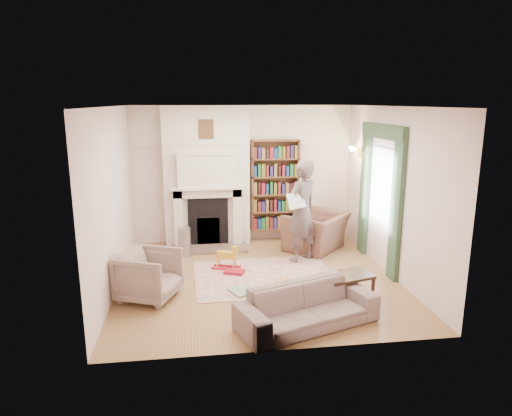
{
  "coord_description": "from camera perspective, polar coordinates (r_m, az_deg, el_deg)",
  "views": [
    {
      "loc": [
        -1.0,
        -7.04,
        2.88
      ],
      "look_at": [
        0.0,
        0.25,
        1.15
      ],
      "focal_mm": 32.0,
      "sensor_mm": 36.0,
      "label": 1
    }
  ],
  "objects": [
    {
      "name": "window",
      "position": [
        8.24,
        15.46,
        2.75
      ],
      "size": [
        0.02,
        0.9,
        1.3
      ],
      "primitive_type": "cube",
      "color": "silver",
      "rests_on": "wall_right"
    },
    {
      "name": "rug",
      "position": [
        7.75,
        1.07,
        -8.53
      ],
      "size": [
        2.38,
        1.86,
        0.01
      ],
      "primitive_type": "cube",
      "rotation": [
        0.0,
        0.0,
        0.03
      ],
      "color": "beige",
      "rests_on": "floor"
    },
    {
      "name": "curtain_left",
      "position": [
        7.65,
        17.14,
        -0.06
      ],
      "size": [
        0.07,
        0.32,
        2.4
      ],
      "primitive_type": "cube",
      "color": "#2B432C",
      "rests_on": "floor"
    },
    {
      "name": "newspaper",
      "position": [
        8.0,
        5.04,
        0.93
      ],
      "size": [
        0.4,
        0.33,
        0.28
      ],
      "primitive_type": "cube",
      "rotation": [
        -0.35,
        0.0,
        0.61
      ],
      "color": "silver",
      "rests_on": "man_reading"
    },
    {
      "name": "sofa",
      "position": [
        6.11,
        6.42,
        -12.12
      ],
      "size": [
        1.99,
        1.3,
        0.54
      ],
      "primitive_type": "imported",
      "rotation": [
        0.0,
        0.0,
        0.34
      ],
      "color": "gray",
      "rests_on": "floor"
    },
    {
      "name": "armchair_reading",
      "position": [
        9.09,
        7.52,
        -2.94
      ],
      "size": [
        1.49,
        1.49,
        0.73
      ],
      "primitive_type": "imported",
      "rotation": [
        0.0,
        0.0,
        3.95
      ],
      "color": "#4D3229",
      "rests_on": "floor"
    },
    {
      "name": "wall_back",
      "position": [
        9.46,
        -1.65,
        4.23
      ],
      "size": [
        4.5,
        0.0,
        4.5
      ],
      "primitive_type": "plane",
      "rotation": [
        1.57,
        0.0,
        0.0
      ],
      "color": "silver",
      "rests_on": "floor"
    },
    {
      "name": "coffee_table",
      "position": [
        6.83,
        11.21,
        -9.93
      ],
      "size": [
        0.8,
        0.63,
        0.45
      ],
      "primitive_type": null,
      "rotation": [
        0.0,
        0.0,
        0.28
      ],
      "color": "black",
      "rests_on": "floor"
    },
    {
      "name": "wall_front",
      "position": [
        5.11,
        3.81,
        -3.63
      ],
      "size": [
        4.5,
        0.0,
        4.5
      ],
      "primitive_type": "plane",
      "rotation": [
        -1.57,
        0.0,
        0.0
      ],
      "color": "silver",
      "rests_on": "floor"
    },
    {
      "name": "ceiling",
      "position": [
        7.11,
        0.28,
        12.58
      ],
      "size": [
        4.5,
        4.5,
        0.0
      ],
      "primitive_type": "plane",
      "rotation": [
        3.14,
        0.0,
        0.0
      ],
      "color": "white",
      "rests_on": "wall_back"
    },
    {
      "name": "pelmet",
      "position": [
        8.11,
        15.57,
        9.22
      ],
      "size": [
        0.09,
        1.7,
        0.24
      ],
      "primitive_type": "cube",
      "color": "#2B432C",
      "rests_on": "wall_right"
    },
    {
      "name": "paraffin_heater",
      "position": [
        8.77,
        -8.92,
        -4.21
      ],
      "size": [
        0.28,
        0.28,
        0.55
      ],
      "primitive_type": "cylinder",
      "rotation": [
        0.0,
        0.0,
        -0.17
      ],
      "color": "#979B9E",
      "rests_on": "floor"
    },
    {
      "name": "rocking_horse",
      "position": [
        8.02,
        -3.76,
        -6.18
      ],
      "size": [
        0.53,
        0.34,
        0.43
      ],
      "primitive_type": null,
      "rotation": [
        0.0,
        0.0,
        -0.32
      ],
      "color": "gold",
      "rests_on": "rug"
    },
    {
      "name": "comic_annuals",
      "position": [
        7.3,
        2.77,
        -9.85
      ],
      "size": [
        0.74,
        0.62,
        0.02
      ],
      "color": "red",
      "rests_on": "rug"
    },
    {
      "name": "bookcase",
      "position": [
        9.46,
        2.37,
        2.84
      ],
      "size": [
        1.0,
        0.24,
        1.85
      ],
      "primitive_type": "cube",
      "color": "brown",
      "rests_on": "floor"
    },
    {
      "name": "board_game",
      "position": [
        7.14,
        -1.61,
        -10.32
      ],
      "size": [
        0.47,
        0.47,
        0.03
      ],
      "primitive_type": "cube",
      "rotation": [
        0.0,
        0.0,
        0.42
      ],
      "color": "#D4CF4B",
      "rests_on": "rug"
    },
    {
      "name": "floor",
      "position": [
        7.67,
        0.26,
        -8.82
      ],
      "size": [
        4.5,
        4.5,
        0.0
      ],
      "primitive_type": "plane",
      "color": "brown",
      "rests_on": "ground"
    },
    {
      "name": "fireplace",
      "position": [
        9.22,
        -6.16,
        3.83
      ],
      "size": [
        1.7,
        0.58,
        2.8
      ],
      "color": "silver",
      "rests_on": "floor"
    },
    {
      "name": "wall_left",
      "position": [
        7.3,
        -17.5,
        0.92
      ],
      "size": [
        0.0,
        4.5,
        4.5
      ],
      "primitive_type": "plane",
      "rotation": [
        1.57,
        0.0,
        1.57
      ],
      "color": "silver",
      "rests_on": "floor"
    },
    {
      "name": "man_reading",
      "position": [
        8.27,
        5.72,
        -0.43
      ],
      "size": [
        0.82,
        0.76,
        1.87
      ],
      "primitive_type": "imported",
      "rotation": [
        0.0,
        0.0,
        3.75
      ],
      "color": "#544643",
      "rests_on": "floor"
    },
    {
      "name": "armchair_left",
      "position": [
        6.99,
        -13.23,
        -8.2
      ],
      "size": [
        1.04,
        1.03,
        0.73
      ],
      "primitive_type": "imported",
      "rotation": [
        0.0,
        0.0,
        1.18
      ],
      "color": "#9E9782",
      "rests_on": "floor"
    },
    {
      "name": "curtain_right",
      "position": [
        8.91,
        13.41,
        1.99
      ],
      "size": [
        0.07,
        0.32,
        2.4
      ],
      "primitive_type": "cube",
      "color": "#2B432C",
      "rests_on": "floor"
    },
    {
      "name": "game_box_lid",
      "position": [
        7.87,
        -2.73,
        -7.98
      ],
      "size": [
        0.38,
        0.32,
        0.05
      ],
      "primitive_type": "cube",
      "rotation": [
        0.0,
        0.0,
        -0.38
      ],
      "color": "maroon",
      "rests_on": "rug"
    },
    {
      "name": "wall_sconce",
      "position": [
        9.11,
        11.74,
        6.78
      ],
      "size": [
        0.2,
        0.24,
        0.24
      ],
      "primitive_type": null,
      "color": "gold",
      "rests_on": "wall_right"
    },
    {
      "name": "wall_right",
      "position": [
        7.89,
        16.67,
        1.86
      ],
      "size": [
        0.0,
        4.5,
        4.5
      ],
      "primitive_type": "plane",
      "rotation": [
        1.57,
        0.0,
        -1.57
      ],
      "color": "silver",
      "rests_on": "floor"
    }
  ]
}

